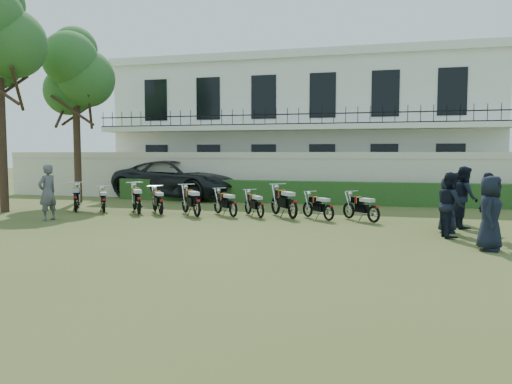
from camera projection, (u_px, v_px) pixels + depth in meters
The scene contains 23 objects.
ground at pixel (233, 225), 15.74m from camera, with size 100.00×100.00×0.00m, color #435120.
perimeter_wall at pixel (284, 176), 23.36m from camera, with size 30.00×0.35×2.30m.
hedge at pixel (303, 192), 22.38m from camera, with size 18.00×0.60×1.00m, color #193E16.
building at pixel (305, 128), 28.90m from camera, with size 20.40×9.60×7.40m.
tree_west_near at pixel (76, 72), 22.38m from camera, with size 3.40×3.20×7.90m.
motorcycle_0 at pixel (76, 200), 18.83m from camera, with size 1.11×1.75×1.08m.
motorcycle_1 at pixel (104, 202), 18.56m from camera, with size 1.06×1.52×0.96m.
motorcycle_2 at pixel (139, 201), 18.09m from camera, with size 1.25×1.75×1.12m.
motorcycle_3 at pixel (161, 203), 17.94m from camera, with size 1.16×1.55×1.01m.
motorcycle_4 at pixel (197, 203), 17.38m from camera, with size 1.37×1.61×1.10m.
motorcycle_5 at pixel (233, 205), 17.40m from camera, with size 1.32×1.31×0.97m.
motorcycle_6 at pixel (261, 206), 17.15m from camera, with size 1.10×1.41×0.93m.
motorcycle_7 at pixel (293, 205), 16.84m from camera, with size 1.32×1.74×1.14m.
motorcycle_8 at pixel (329, 209), 16.42m from camera, with size 1.27×1.26×0.93m.
motorcycle_9 at pixel (374, 210), 15.98m from camera, with size 1.31×1.31×0.96m.
suv at pixel (179, 179), 24.90m from camera, with size 3.14×6.81×1.89m, color black.
inspector at pixel (47, 192), 16.66m from camera, with size 0.69×0.45×1.90m, color slate.
officer_0 at pixel (490, 213), 11.53m from camera, with size 0.85×0.55×1.74m, color black.
officer_1 at pixel (451, 205), 13.35m from camera, with size 0.85×0.67×1.76m, color black.
officer_2 at pixel (487, 206), 13.05m from camera, with size 1.03×0.43×1.76m, color black.
officer_3 at pixel (448, 205), 14.13m from camera, with size 0.77×0.50×1.58m, color black.
officer_4 at pixel (464, 197), 14.96m from camera, with size 0.91×0.71×1.87m, color black.
officer_5 at pixel (457, 198), 16.00m from camera, with size 0.96×0.40×1.64m, color black.
Camera 1 is at (4.70, -14.90, 2.27)m, focal length 35.00 mm.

